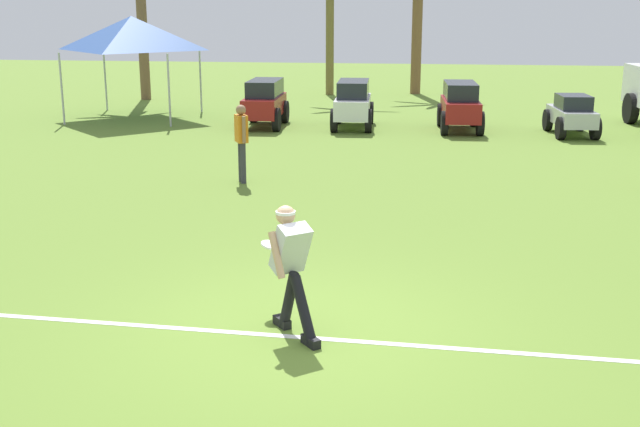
% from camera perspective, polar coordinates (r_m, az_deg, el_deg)
% --- Properties ---
extents(ground_plane, '(80.00, 80.00, 0.00)m').
position_cam_1_polar(ground_plane, '(9.01, -1.35, -8.12)').
color(ground_plane, olive).
extents(field_line_paint, '(23.03, 1.09, 0.01)m').
position_cam_1_polar(field_line_paint, '(8.77, -1.63, -8.76)').
color(field_line_paint, white).
rests_on(field_line_paint, ground_plane).
extents(frisbee_thrower, '(0.64, 1.02, 1.42)m').
position_cam_1_polar(frisbee_thrower, '(8.60, -2.06, -3.59)').
color(frisbee_thrower, black).
rests_on(frisbee_thrower, ground_plane).
extents(frisbee_in_flight, '(0.30, 0.30, 0.08)m').
position_cam_1_polar(frisbee_in_flight, '(9.38, -3.47, -2.26)').
color(frisbee_in_flight, white).
extents(teammate_midfield, '(0.33, 0.47, 1.56)m').
position_cam_1_polar(teammate_midfield, '(16.04, -5.61, 5.50)').
color(teammate_midfield, '#33333D').
rests_on(teammate_midfield, ground_plane).
extents(parked_car_slot_a, '(1.22, 2.43, 1.34)m').
position_cam_1_polar(parked_car_slot_a, '(23.50, -3.97, 7.94)').
color(parked_car_slot_a, maroon).
rests_on(parked_car_slot_a, ground_plane).
extents(parked_car_slot_b, '(1.24, 2.44, 1.34)m').
position_cam_1_polar(parked_car_slot_b, '(23.23, 2.36, 7.89)').
color(parked_car_slot_b, silver).
rests_on(parked_car_slot_b, ground_plane).
extents(parked_car_slot_c, '(1.26, 2.45, 1.34)m').
position_cam_1_polar(parked_car_slot_c, '(23.03, 9.94, 7.62)').
color(parked_car_slot_c, maroon).
rests_on(parked_car_slot_c, ground_plane).
extents(parked_car_slot_d, '(1.26, 2.27, 1.10)m').
position_cam_1_polar(parked_car_slot_d, '(22.94, 17.47, 6.74)').
color(parked_car_slot_d, '#B7BABF').
rests_on(parked_car_slot_d, ground_plane).
extents(palm_tree_right_of_centre, '(3.39, 2.93, 5.41)m').
position_cam_1_polar(palm_tree_right_of_centre, '(32.20, 6.93, 14.13)').
color(palm_tree_right_of_centre, brown).
rests_on(palm_tree_right_of_centre, ground_plane).
extents(event_tent, '(3.43, 3.43, 3.11)m').
position_cam_1_polar(event_tent, '(25.72, -13.23, 12.38)').
color(event_tent, '#B2B5BA').
rests_on(event_tent, ground_plane).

